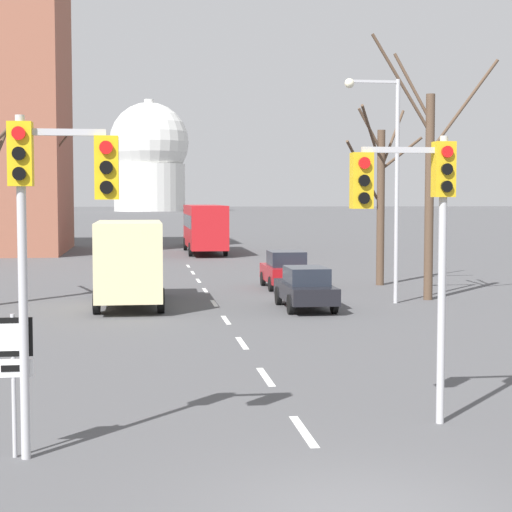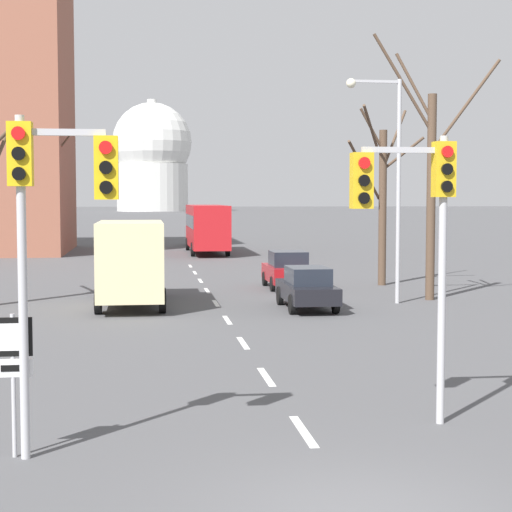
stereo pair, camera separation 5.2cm
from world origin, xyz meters
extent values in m
cube|color=silver|center=(0.00, 3.99, 0.00)|extent=(0.16, 2.00, 0.01)
cube|color=silver|center=(0.00, 8.49, 0.00)|extent=(0.16, 2.00, 0.01)
cube|color=silver|center=(0.00, 12.99, 0.00)|extent=(0.16, 2.00, 0.01)
cube|color=silver|center=(0.00, 17.49, 0.00)|extent=(0.16, 2.00, 0.01)
cube|color=silver|center=(0.00, 21.99, 0.00)|extent=(0.16, 2.00, 0.01)
cube|color=silver|center=(0.00, 26.49, 0.00)|extent=(0.16, 2.00, 0.01)
cube|color=silver|center=(0.00, 30.99, 0.00)|extent=(0.16, 2.00, 0.01)
cube|color=silver|center=(0.00, 35.49, 0.00)|extent=(0.16, 2.00, 0.01)
cube|color=silver|center=(0.00, 39.99, 0.00)|extent=(0.16, 2.00, 0.01)
cylinder|color=#B2B2B7|center=(-4.51, 3.05, 2.61)|extent=(0.14, 0.14, 5.22)
cube|color=yellow|center=(-4.51, 3.05, 4.64)|extent=(0.36, 0.28, 0.96)
cylinder|color=red|center=(-4.51, 2.88, 4.94)|extent=(0.20, 0.06, 0.20)
cylinder|color=black|center=(-4.51, 2.88, 4.64)|extent=(0.20, 0.06, 0.20)
cylinder|color=black|center=(-4.51, 2.88, 4.35)|extent=(0.20, 0.06, 0.20)
cube|color=#B2B2B7|center=(-3.87, 3.05, 4.97)|extent=(1.27, 0.10, 0.10)
cube|color=yellow|center=(-3.24, 3.05, 4.44)|extent=(0.36, 0.28, 0.96)
cylinder|color=red|center=(-3.24, 2.88, 4.74)|extent=(0.20, 0.06, 0.20)
cylinder|color=black|center=(-3.24, 2.88, 4.44)|extent=(0.20, 0.06, 0.20)
cylinder|color=black|center=(-3.24, 2.88, 4.15)|extent=(0.20, 0.06, 0.20)
cylinder|color=#B2B2B7|center=(2.50, 4.19, 2.53)|extent=(0.14, 0.14, 5.06)
cube|color=gold|center=(2.50, 4.19, 4.48)|extent=(0.36, 0.28, 0.96)
cylinder|color=red|center=(2.50, 4.02, 4.78)|extent=(0.20, 0.06, 0.20)
cylinder|color=black|center=(2.50, 4.02, 4.48)|extent=(0.20, 0.06, 0.20)
cylinder|color=black|center=(2.50, 4.02, 4.19)|extent=(0.20, 0.06, 0.20)
cube|color=#B2B2B7|center=(1.77, 4.19, 4.81)|extent=(1.46, 0.10, 0.10)
cube|color=gold|center=(1.04, 4.19, 4.28)|extent=(0.36, 0.28, 0.96)
cylinder|color=red|center=(1.04, 4.02, 4.58)|extent=(0.20, 0.06, 0.20)
cylinder|color=black|center=(1.04, 4.02, 4.28)|extent=(0.20, 0.06, 0.20)
cylinder|color=black|center=(1.04, 4.02, 3.99)|extent=(0.20, 0.06, 0.20)
cylinder|color=#B2B2B7|center=(-4.68, 3.14, 1.11)|extent=(0.07, 0.07, 2.22)
cube|color=black|center=(-4.68, 3.12, 1.87)|extent=(0.60, 0.03, 0.60)
cube|color=white|center=(-4.68, 3.10, 1.87)|extent=(0.42, 0.01, 0.42)
cube|color=white|center=(-4.68, 3.12, 1.39)|extent=(0.60, 0.03, 0.28)
cube|color=black|center=(-4.68, 3.10, 1.39)|extent=(0.36, 0.01, 0.10)
cylinder|color=#B2B2B7|center=(6.85, 21.15, 4.21)|extent=(0.16, 0.16, 8.43)
cube|color=#B2B2B7|center=(5.92, 21.15, 8.33)|extent=(1.86, 0.10, 0.10)
sphere|color=#F2EAC6|center=(4.99, 21.15, 8.25)|extent=(0.36, 0.36, 0.36)
cube|color=#2D4C33|center=(2.05, 61.80, 0.63)|extent=(1.86, 4.53, 0.58)
cube|color=#1E232D|center=(2.05, 61.57, 1.20)|extent=(1.58, 2.18, 0.56)
cylinder|color=black|center=(1.17, 63.20, 0.35)|extent=(0.18, 0.69, 0.69)
cylinder|color=black|center=(2.93, 63.20, 0.35)|extent=(0.18, 0.69, 0.69)
cylinder|color=black|center=(1.17, 60.40, 0.35)|extent=(0.18, 0.69, 0.69)
cylinder|color=black|center=(2.93, 60.40, 0.35)|extent=(0.18, 0.69, 0.69)
cube|color=black|center=(3.11, 19.91, 0.64)|extent=(1.63, 4.29, 0.58)
cube|color=#1E232D|center=(3.11, 19.70, 1.23)|extent=(1.39, 2.06, 0.61)
cylinder|color=black|center=(2.34, 21.24, 0.35)|extent=(0.18, 0.69, 0.69)
cylinder|color=black|center=(3.87, 21.24, 0.35)|extent=(0.18, 0.69, 0.69)
cylinder|color=black|center=(2.34, 18.58, 0.35)|extent=(0.18, 0.69, 0.69)
cylinder|color=black|center=(3.87, 18.58, 0.35)|extent=(0.18, 0.69, 0.69)
cube|color=maroon|center=(3.60, 27.03, 0.66)|extent=(1.77, 3.93, 0.67)
cube|color=#1E232D|center=(3.60, 26.84, 1.33)|extent=(1.51, 1.88, 0.66)
cylinder|color=black|center=(2.76, 28.25, 0.32)|extent=(0.18, 0.65, 0.65)
cylinder|color=black|center=(4.44, 28.25, 0.32)|extent=(0.18, 0.65, 0.65)
cylinder|color=black|center=(2.76, 25.82, 0.32)|extent=(0.18, 0.65, 0.65)
cylinder|color=black|center=(4.44, 25.82, 0.32)|extent=(0.18, 0.65, 0.65)
cube|color=#B7B7BC|center=(-3.70, 47.31, 0.63)|extent=(1.82, 3.90, 0.66)
cube|color=#1E232D|center=(-3.70, 47.11, 1.31)|extent=(1.55, 1.87, 0.70)
cylinder|color=black|center=(-4.56, 48.52, 0.30)|extent=(0.18, 0.61, 0.61)
cylinder|color=black|center=(-2.84, 48.52, 0.30)|extent=(0.18, 0.61, 0.61)
cylinder|color=black|center=(-4.56, 46.10, 0.30)|extent=(0.18, 0.61, 0.61)
cylinder|color=black|center=(-2.84, 46.10, 0.30)|extent=(0.18, 0.61, 0.61)
cube|color=red|center=(1.82, 51.56, 1.98)|extent=(2.50, 10.80, 3.00)
cube|color=black|center=(1.82, 51.56, 2.35)|extent=(2.52, 10.26, 0.90)
cylinder|color=black|center=(0.62, 55.34, 0.48)|extent=(0.26, 0.96, 0.96)
cylinder|color=black|center=(3.02, 55.34, 0.48)|extent=(0.26, 0.96, 0.96)
cylinder|color=black|center=(0.62, 48.32, 0.48)|extent=(0.26, 0.96, 0.96)
cylinder|color=black|center=(3.02, 48.32, 0.48)|extent=(0.26, 0.96, 0.96)
cube|color=#333842|center=(-3.17, 24.54, 1.49)|extent=(2.20, 2.00, 2.10)
cube|color=beige|center=(-3.17, 20.94, 1.79)|extent=(2.30, 5.20, 2.70)
cylinder|color=black|center=(-4.27, 24.54, 0.44)|extent=(0.24, 0.88, 0.88)
cylinder|color=black|center=(-2.07, 24.54, 0.44)|extent=(0.24, 0.88, 0.88)
cylinder|color=black|center=(-4.27, 19.51, 0.44)|extent=(0.24, 0.88, 0.88)
cylinder|color=black|center=(-2.07, 19.51, 0.44)|extent=(0.24, 0.88, 0.88)
cylinder|color=brown|center=(-9.29, 49.95, 3.70)|extent=(0.36, 0.36, 7.41)
cylinder|color=brown|center=(-9.74, 50.54, 7.17)|extent=(0.97, 1.33, 2.39)
cylinder|color=brown|center=(-8.51, 50.03, 7.23)|extent=(1.66, 0.31, 2.13)
cylinder|color=brown|center=(-9.49, 50.57, 5.75)|extent=(0.50, 1.36, 2.85)
cylinder|color=brown|center=(8.14, 27.84, 3.54)|extent=(0.36, 0.36, 7.08)
cylinder|color=brown|center=(8.98, 27.45, 6.01)|extent=(1.71, 0.99, 1.52)
cylinder|color=brown|center=(8.83, 28.37, 6.73)|extent=(1.46, 1.21, 2.76)
cylinder|color=brown|center=(7.00, 26.78, 5.20)|extent=(2.12, 2.39, 2.58)
cylinder|color=brown|center=(7.28, 26.71, 7.02)|extent=(1.47, 2.51, 1.96)
cylinder|color=brown|center=(7.55, 27.62, 7.07)|extent=(1.29, 0.59, 1.92)
cylinder|color=brown|center=(-7.66, 21.83, 6.28)|extent=(1.56, 1.21, 1.31)
cylinder|color=brown|center=(8.44, 22.06, 4.01)|extent=(0.35, 0.35, 8.02)
cylinder|color=brown|center=(9.73, 21.92, 7.55)|extent=(2.68, 0.42, 3.63)
cylinder|color=brown|center=(7.23, 21.94, 8.37)|extent=(2.52, 0.39, 3.73)
cylinder|color=brown|center=(7.77, 22.26, 8.29)|extent=(1.45, 0.52, 2.67)
cylinder|color=silver|center=(0.00, 257.33, 7.30)|extent=(21.90, 21.90, 14.60)
sphere|color=silver|center=(0.00, 257.33, 21.29)|extent=(24.33, 24.33, 24.33)
cylinder|color=silver|center=(0.00, 257.33, 32.24)|extent=(2.92, 2.92, 4.26)
camera|label=1|loc=(-2.73, -10.16, 3.98)|focal=60.00mm
camera|label=2|loc=(-2.67, -10.16, 3.98)|focal=60.00mm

